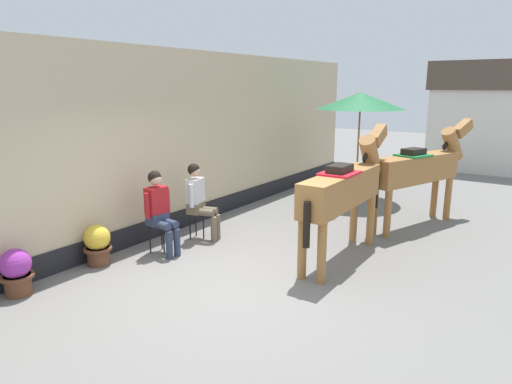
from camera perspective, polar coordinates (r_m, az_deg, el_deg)
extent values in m
plane|color=slate|center=(8.88, 8.78, -4.73)|extent=(40.00, 40.00, 0.00)
cube|color=#CCB793|center=(8.77, -10.58, 6.36)|extent=(0.30, 14.00, 3.40)
cube|color=black|center=(9.06, -10.08, -3.24)|extent=(0.34, 14.00, 0.36)
cube|color=silver|center=(16.84, 27.09, 7.00)|extent=(3.20, 2.40, 2.60)
cube|color=brown|center=(16.78, 27.74, 12.93)|extent=(3.40, 2.60, 0.90)
cylinder|color=black|center=(7.67, -12.35, -4.16)|extent=(0.34, 0.34, 0.03)
cylinder|color=black|center=(7.64, -11.62, -6.09)|extent=(0.02, 0.02, 0.45)
cylinder|color=black|center=(7.87, -11.87, -5.53)|extent=(0.02, 0.02, 0.45)
cylinder|color=black|center=(7.73, -13.29, -5.95)|extent=(0.02, 0.02, 0.45)
cube|color=#2D3851|center=(7.64, -12.39, -3.34)|extent=(0.27, 0.34, 0.20)
cube|color=maroon|center=(7.55, -12.51, -1.01)|extent=(0.25, 0.36, 0.44)
sphere|color=tan|center=(7.48, -12.65, 1.59)|extent=(0.20, 0.20, 0.20)
sphere|color=black|center=(7.49, -12.75, 1.83)|extent=(0.22, 0.22, 0.22)
cylinder|color=#2D3851|center=(7.55, -11.01, -3.85)|extent=(0.39, 0.17, 0.13)
cylinder|color=#2D3851|center=(7.51, -9.99, -6.33)|extent=(0.11, 0.11, 0.46)
cylinder|color=#2D3851|center=(7.46, -11.97, -4.12)|extent=(0.39, 0.17, 0.13)
cylinder|color=#2D3851|center=(7.41, -10.95, -6.63)|extent=(0.11, 0.11, 0.46)
cylinder|color=maroon|center=(7.67, -11.22, -1.12)|extent=(0.09, 0.09, 0.42)
cylinder|color=maroon|center=(7.44, -13.62, -1.70)|extent=(0.09, 0.09, 0.42)
cylinder|color=black|center=(8.24, -7.61, -2.75)|extent=(0.34, 0.34, 0.03)
cylinder|color=black|center=(8.25, -6.68, -4.44)|extent=(0.02, 0.02, 0.45)
cylinder|color=black|center=(8.44, -7.63, -4.06)|extent=(0.02, 0.02, 0.45)
cylinder|color=black|center=(8.23, -8.37, -4.53)|extent=(0.02, 0.02, 0.45)
cube|color=brown|center=(8.21, -7.63, -1.98)|extent=(0.32, 0.37, 0.20)
cube|color=silver|center=(8.13, -7.70, 0.20)|extent=(0.31, 0.39, 0.44)
sphere|color=tan|center=(8.06, -7.78, 2.62)|extent=(0.20, 0.20, 0.20)
sphere|color=black|center=(8.06, -7.91, 2.84)|extent=(0.22, 0.22, 0.22)
cylinder|color=brown|center=(8.21, -6.19, -2.29)|extent=(0.40, 0.23, 0.13)
cylinder|color=brown|center=(8.22, -4.92, -4.42)|extent=(0.11, 0.11, 0.46)
cylinder|color=brown|center=(8.07, -6.65, -2.58)|extent=(0.40, 0.23, 0.13)
cylinder|color=brown|center=(8.08, -5.37, -4.75)|extent=(0.11, 0.11, 0.46)
cylinder|color=silver|center=(8.31, -6.97, 0.15)|extent=(0.09, 0.09, 0.42)
cylinder|color=silver|center=(7.96, -8.19, -0.47)|extent=(0.09, 0.09, 0.42)
cube|color=#9E6B38|center=(7.10, 10.78, 0.31)|extent=(0.47, 2.20, 0.52)
cylinder|color=#9E6B38|center=(8.21, 12.30, -3.11)|extent=(0.13, 0.13, 0.90)
cylinder|color=#9E6B38|center=(8.11, 14.33, -3.43)|extent=(0.13, 0.13, 0.90)
cylinder|color=#9E6B38|center=(6.53, 5.87, -7.17)|extent=(0.13, 0.13, 0.90)
cylinder|color=#9E6B38|center=(6.40, 8.34, -7.68)|extent=(0.13, 0.13, 0.90)
cylinder|color=#9E6B38|center=(8.13, 14.28, 4.58)|extent=(0.29, 0.63, 0.73)
cube|color=#9E6B38|center=(8.41, 15.20, 6.91)|extent=(0.19, 0.53, 0.40)
cube|color=black|center=(8.09, 14.28, 5.54)|extent=(0.05, 0.63, 0.48)
cylinder|color=black|center=(6.17, 6.44, -4.15)|extent=(0.10, 0.10, 0.65)
cube|color=red|center=(6.95, 10.55, 2.37)|extent=(0.51, 0.61, 0.03)
cube|color=black|center=(6.94, 10.57, 2.94)|extent=(0.29, 0.44, 0.12)
cube|color=#9E6B38|center=(9.26, 19.56, 2.79)|extent=(1.15, 2.22, 0.52)
cylinder|color=#9E6B38|center=(10.29, 21.68, -0.44)|extent=(0.13, 0.13, 0.90)
cylinder|color=#9E6B38|center=(10.13, 23.15, -0.77)|extent=(0.13, 0.13, 0.90)
cylinder|color=#9E6B38|center=(8.75, 14.76, -2.23)|extent=(0.13, 0.13, 0.90)
cylinder|color=#9E6B38|center=(8.56, 16.35, -2.67)|extent=(0.13, 0.13, 0.90)
cylinder|color=#9E6B38|center=(10.21, 23.62, 5.58)|extent=(0.48, 0.69, 0.73)
cube|color=#9E6B38|center=(10.47, 24.74, 7.34)|extent=(0.35, 0.56, 0.40)
cube|color=black|center=(10.17, 23.63, 6.36)|extent=(0.25, 0.61, 0.48)
cylinder|color=black|center=(8.41, 14.95, 0.20)|extent=(0.13, 0.13, 0.65)
cube|color=#197238|center=(9.13, 19.33, 4.43)|extent=(0.67, 0.73, 0.03)
cube|color=black|center=(9.12, 19.36, 4.86)|extent=(0.41, 0.51, 0.12)
cylinder|color=brown|center=(6.90, -27.94, -10.34)|extent=(0.34, 0.34, 0.28)
cylinder|color=brown|center=(6.86, -28.05, -9.42)|extent=(0.43, 0.43, 0.04)
sphere|color=purple|center=(6.80, -28.22, -8.01)|extent=(0.40, 0.40, 0.40)
cylinder|color=brown|center=(7.50, -19.34, -7.65)|extent=(0.34, 0.34, 0.28)
cylinder|color=brown|center=(7.46, -19.41, -6.78)|extent=(0.43, 0.43, 0.04)
sphere|color=gold|center=(7.41, -19.52, -5.47)|extent=(0.40, 0.40, 0.40)
cylinder|color=black|center=(11.57, 12.51, -0.50)|extent=(0.44, 0.44, 0.06)
cylinder|color=olive|center=(11.36, 12.78, 4.75)|extent=(0.04, 0.04, 2.20)
cone|color=#1E6638|center=(11.25, 13.12, 11.20)|extent=(2.10, 2.10, 0.40)
cylinder|color=white|center=(9.65, 9.28, -0.54)|extent=(0.32, 0.32, 0.03)
cylinder|color=silver|center=(9.66, 9.92, -1.97)|extent=(0.02, 0.02, 0.43)
cylinder|color=silver|center=(9.84, 9.17, -1.66)|extent=(0.02, 0.02, 0.43)
cylinder|color=silver|center=(9.64, 8.59, -1.95)|extent=(0.02, 0.02, 0.43)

